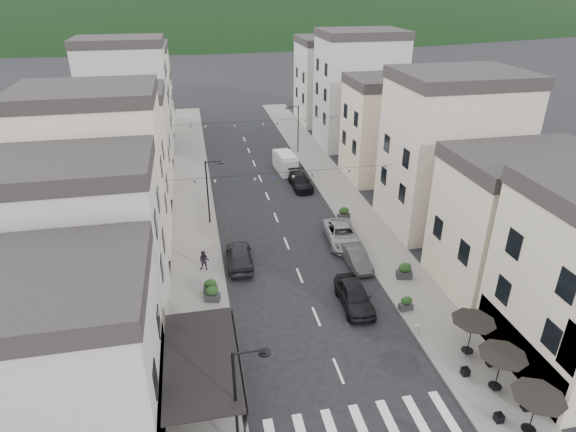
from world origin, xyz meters
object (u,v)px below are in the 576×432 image
(parked_car_b, at_px, (356,258))
(pedestrian_b, at_px, (204,261))
(parked_car_e, at_px, (240,256))
(delivery_van, at_px, (285,162))
(pedestrian_a, at_px, (190,332))
(parked_car_d, at_px, (301,181))
(parked_car_c, at_px, (342,234))
(parked_car_a, at_px, (354,296))

(parked_car_b, bearing_deg, pedestrian_b, 171.31)
(parked_car_e, bearing_deg, delivery_van, -109.29)
(delivery_van, bearing_deg, pedestrian_b, -120.87)
(pedestrian_a, bearing_deg, parked_car_b, 19.84)
(parked_car_d, xyz_separation_m, parked_car_e, (-8.08, -14.27, 0.12))
(parked_car_c, bearing_deg, parked_car_e, -164.10)
(parked_car_d, bearing_deg, pedestrian_a, -118.88)
(parked_car_e, relative_size, pedestrian_a, 2.74)
(parked_car_d, height_order, parked_car_e, parked_car_e)
(parked_car_d, xyz_separation_m, delivery_van, (-0.66, 5.10, 0.40))
(parked_car_a, distance_m, delivery_van, 26.04)
(parked_car_b, xyz_separation_m, parked_car_d, (-0.74, 16.07, 0.02))
(parked_car_d, bearing_deg, parked_car_a, -93.99)
(parked_car_d, distance_m, pedestrian_a, 25.72)
(parked_car_a, relative_size, delivery_van, 0.99)
(parked_car_b, height_order, parked_car_e, parked_car_e)
(parked_car_a, distance_m, pedestrian_a, 11.08)
(parked_car_d, bearing_deg, parked_car_b, -88.45)
(parked_car_e, bearing_deg, pedestrian_b, 8.16)
(pedestrian_a, height_order, pedestrian_b, pedestrian_a)
(pedestrian_a, bearing_deg, parked_car_c, 31.37)
(parked_car_b, distance_m, delivery_van, 21.22)
(parked_car_b, distance_m, pedestrian_b, 11.63)
(parked_car_b, xyz_separation_m, pedestrian_b, (-11.53, 1.49, 0.25))
(pedestrian_a, bearing_deg, parked_car_e, 57.41)
(parked_car_a, height_order, parked_car_d, parked_car_a)
(pedestrian_b, bearing_deg, parked_car_d, 70.62)
(parked_car_c, height_order, parked_car_e, parked_car_e)
(parked_car_a, bearing_deg, delivery_van, 90.51)
(parked_car_b, xyz_separation_m, parked_car_e, (-8.82, 1.80, 0.15))
(delivery_van, bearing_deg, parked_car_e, -114.60)
(parked_car_e, xyz_separation_m, pedestrian_a, (-3.91, -8.49, 0.18))
(parked_car_a, distance_m, parked_car_d, 20.96)
(parked_car_e, height_order, pedestrian_b, pedestrian_b)
(parked_car_a, height_order, parked_car_c, parked_car_a)
(parked_car_a, bearing_deg, pedestrian_a, -169.14)
(parked_car_c, xyz_separation_m, parked_car_e, (-8.82, -1.91, 0.06))
(parked_car_c, height_order, pedestrian_a, pedestrian_a)
(parked_car_c, distance_m, parked_car_e, 9.03)
(parked_car_d, bearing_deg, parked_car_e, -120.62)
(parked_car_a, relative_size, pedestrian_a, 2.69)
(parked_car_b, xyz_separation_m, delivery_van, (-1.40, 21.17, 0.42))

